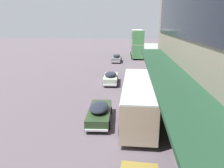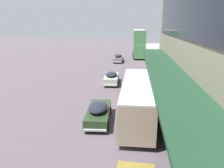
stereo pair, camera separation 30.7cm
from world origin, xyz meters
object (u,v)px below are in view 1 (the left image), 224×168
Objects in this scene: sedan_second_near at (117,58)px; sedan_oncoming_rear at (111,78)px; transit_bus_kerbside_rear at (137,43)px; sedan_trailing_near at (99,112)px; fire_hydrant at (177,138)px; transit_bus_kerbside_front at (138,97)px.

sedan_second_near is 1.00× the size of sedan_oncoming_rear.
sedan_oncoming_rear is at bearing -98.85° from transit_bus_kerbside_rear.
transit_bus_kerbside_rear is 2.04× the size of sedan_trailing_near.
sedan_second_near reaches higher than sedan_trailing_near.
transit_bus_kerbside_rear is 8.91m from sedan_second_near.
transit_bus_kerbside_rear is at bearing 84.35° from sedan_trailing_near.
sedan_oncoming_rear is at bearing 111.36° from fire_hydrant.
sedan_trailing_near is at bearing -159.42° from transit_bus_kerbside_front.
transit_bus_kerbside_front is at bearing -82.34° from sedan_second_near.
sedan_second_near is 17.21m from sedan_oncoming_rear.
transit_bus_kerbside_rear reaches higher than sedan_oncoming_rear.
sedan_second_near is at bearing 97.66° from transit_bus_kerbside_front.
fire_hydrant is at bearing -68.64° from sedan_oncoming_rear.
transit_bus_kerbside_front is 3.41m from sedan_trailing_near.
fire_hydrant is at bearing -59.58° from transit_bus_kerbside_front.
transit_bus_kerbside_front is 15.41× the size of fire_hydrant.
transit_bus_kerbside_front is 1.06× the size of transit_bus_kerbside_rear.
transit_bus_kerbside_rear is at bearing 92.86° from fire_hydrant.
transit_bus_kerbside_rear is 39.56m from fire_hydrant.
sedan_oncoming_rear is (0.44, -17.21, -0.02)m from sedan_second_near.
sedan_trailing_near is (-3.59, -36.29, -2.66)m from transit_bus_kerbside_rear.
fire_hydrant is (5.80, -14.83, -0.29)m from sedan_oncoming_rear.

